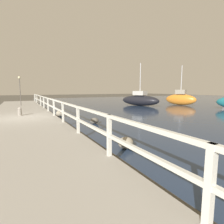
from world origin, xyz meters
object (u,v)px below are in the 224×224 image
Objects in this scene: mooring_bollard at (20,111)px; sailboat_orange at (181,99)px; sailboat_black at (140,100)px; dock_lamp at (20,84)px.

sailboat_orange reaches higher than mooring_bollard.
sailboat_orange is at bearing -39.56° from sailboat_black.
sailboat_black is 5.48m from sailboat_orange.
mooring_bollard is 0.11× the size of sailboat_orange.
sailboat_black is (13.07, -3.68, -1.81)m from dock_lamp.
mooring_bollard is at bearing -91.06° from dock_lamp.
sailboat_orange is (5.20, -1.72, 0.07)m from sailboat_black.
dock_lamp is (0.15, 8.09, 2.00)m from mooring_bollard.
dock_lamp is 0.58× the size of sailboat_black.
sailboat_black reaches higher than sailboat_orange.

